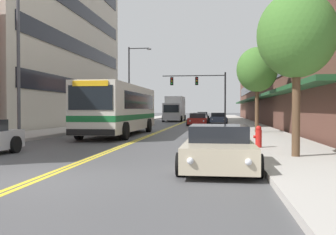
# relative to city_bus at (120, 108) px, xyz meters

# --- Properties ---
(ground_plane) EXTENTS (240.00, 240.00, 0.00)m
(ground_plane) POSITION_rel_city_bus_xyz_m (2.01, 21.38, -1.80)
(ground_plane) COLOR #4C4C4F
(sidewalk_left) EXTENTS (3.36, 106.00, 0.17)m
(sidewalk_left) POSITION_rel_city_bus_xyz_m (-5.17, 21.38, -1.72)
(sidewalk_left) COLOR #B2ADA5
(sidewalk_left) RESTS_ON ground_plane
(sidewalk_right) EXTENTS (3.36, 106.00, 0.17)m
(sidewalk_right) POSITION_rel_city_bus_xyz_m (9.19, 21.38, -1.72)
(sidewalk_right) COLOR #B2ADA5
(sidewalk_right) RESTS_ON ground_plane
(centre_line) EXTENTS (0.34, 106.00, 0.01)m
(centre_line) POSITION_rel_city_bus_xyz_m (2.01, 21.38, -1.80)
(centre_line) COLOR yellow
(centre_line) RESTS_ON ground_plane
(storefront_row_right) EXTENTS (9.10, 68.00, 7.90)m
(storefront_row_right) POSITION_rel_city_bus_xyz_m (15.09, 21.38, 2.14)
(storefront_row_right) COLOR brown
(storefront_row_right) RESTS_ON ground_plane
(city_bus) EXTENTS (2.93, 11.64, 3.19)m
(city_bus) POSITION_rel_city_bus_xyz_m (0.00, 0.00, 0.00)
(city_bus) COLOR silver
(city_bus) RESTS_ON ground_plane
(car_black_parked_left_mid) EXTENTS (2.01, 4.91, 1.39)m
(car_black_parked_left_mid) POSITION_rel_city_bus_xyz_m (-2.43, 11.32, -1.16)
(car_black_parked_left_mid) COLOR black
(car_black_parked_left_mid) RESTS_ON ground_plane
(car_champagne_parked_right_foreground) EXTENTS (2.13, 4.34, 1.24)m
(car_champagne_parked_right_foreground) POSITION_rel_city_bus_xyz_m (6.37, -13.31, -1.23)
(car_champagne_parked_right_foreground) COLOR beige
(car_champagne_parked_right_foreground) RESTS_ON ground_plane
(car_slate_blue_parked_right_mid) EXTENTS (2.19, 4.30, 1.26)m
(car_slate_blue_parked_right_mid) POSITION_rel_city_bus_xyz_m (6.44, 21.51, -1.21)
(car_slate_blue_parked_right_mid) COLOR #475675
(car_slate_blue_parked_right_mid) RESTS_ON ground_plane
(car_charcoal_moving_lead) EXTENTS (2.00, 4.23, 1.25)m
(car_charcoal_moving_lead) POSITION_rel_city_bus_xyz_m (4.06, 34.47, -1.20)
(car_charcoal_moving_lead) COLOR #232328
(car_charcoal_moving_lead) RESTS_ON ground_plane
(car_white_moving_second) EXTENTS (2.13, 4.64, 1.24)m
(car_white_moving_second) POSITION_rel_city_bus_xyz_m (4.10, 23.16, -1.22)
(car_white_moving_second) COLOR white
(car_white_moving_second) RESTS_ON ground_plane
(car_red_moving_third) EXTENTS (2.19, 4.56, 1.27)m
(car_red_moving_third) POSITION_rel_city_bus_xyz_m (4.31, 15.45, -1.21)
(car_red_moving_third) COLOR maroon
(car_red_moving_third) RESTS_ON ground_plane
(box_truck) EXTENTS (2.68, 7.44, 3.45)m
(box_truck) POSITION_rel_city_bus_xyz_m (0.42, 27.98, -0.08)
(box_truck) COLOR #B7B7BC
(box_truck) RESTS_ON ground_plane
(traffic_signal_mast) EXTENTS (7.18, 0.38, 5.83)m
(traffic_signal_mast) POSITION_rel_city_bus_xyz_m (4.63, 18.38, 2.40)
(traffic_signal_mast) COLOR #47474C
(traffic_signal_mast) RESTS_ON ground_plane
(street_lamp_left_near) EXTENTS (2.00, 0.28, 8.07)m
(street_lamp_left_near) POSITION_rel_city_bus_xyz_m (-3.04, -6.85, 2.95)
(street_lamp_left_near) COLOR #47474C
(street_lamp_left_near) RESTS_ON ground_plane
(street_lamp_left_far) EXTENTS (2.60, 0.28, 8.49)m
(street_lamp_left_far) POSITION_rel_city_bus_xyz_m (-2.94, 16.22, 3.24)
(street_lamp_left_far) COLOR #47474C
(street_lamp_left_far) RESTS_ON ground_plane
(street_tree_right_near) EXTENTS (2.51, 2.51, 5.29)m
(street_tree_right_near) POSITION_rel_city_bus_xyz_m (8.84, -11.53, 2.26)
(street_tree_right_near) COLOR brown
(street_tree_right_near) RESTS_ON sidewalk_right
(street_tree_right_mid) EXTENTS (2.67, 2.67, 5.60)m
(street_tree_right_mid) POSITION_rel_city_bus_xyz_m (8.92, 1.20, 2.47)
(street_tree_right_mid) COLOR brown
(street_tree_right_mid) RESTS_ON sidewalk_right
(fire_hydrant) EXTENTS (0.33, 0.25, 0.87)m
(fire_hydrant) POSITION_rel_city_bus_xyz_m (7.95, -8.82, -1.20)
(fire_hydrant) COLOR red
(fire_hydrant) RESTS_ON sidewalk_right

